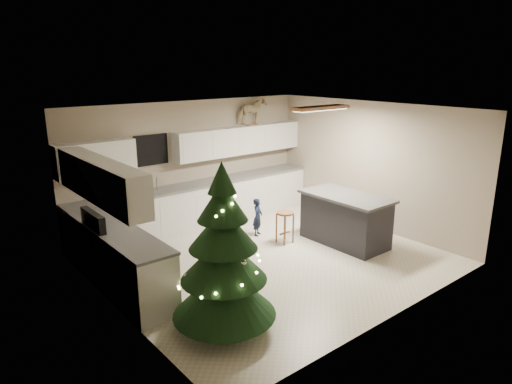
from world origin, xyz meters
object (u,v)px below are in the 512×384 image
Objects in this scene: island at (345,219)px; christmas_tree at (224,263)px; rocking_horse at (252,111)px; bar_stool at (285,220)px; toddler at (258,217)px.

island is 0.77× the size of christmas_tree.
island is at bearing 176.90° from rocking_horse.
island is 2.42× the size of rocking_horse.
rocking_horse is (3.37, 3.59, 1.40)m from christmas_tree.
island is 2.77× the size of bar_stool.
christmas_tree is at bearing 131.35° from rocking_horse.
rocking_horse is at bearing 20.79° from toddler.
toddler is 1.08× the size of rocking_horse.
christmas_tree is 3.15× the size of rocking_horse.
christmas_tree is at bearing -164.90° from island.
rocking_horse reaches higher than island.
toddler reaches higher than bar_stool.
island is at bearing 15.10° from christmas_tree.
island is at bearing -86.95° from toddler.
island is 1.14m from bar_stool.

